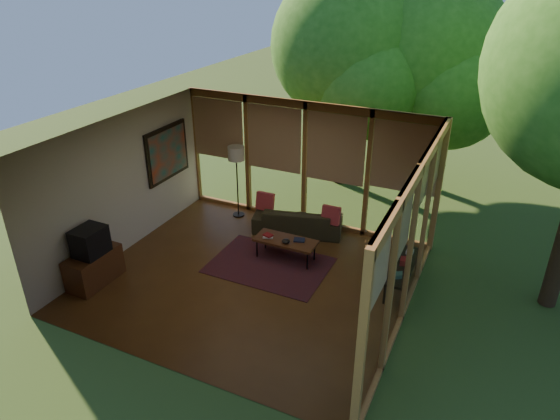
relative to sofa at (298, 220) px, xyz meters
The scene contains 25 objects.
floor 2.02m from the sofa, 92.16° to the right, with size 5.50×5.50×0.00m, color brown.
ceiling 3.15m from the sofa, 92.16° to the right, with size 5.50×5.50×0.00m, color silver.
wall_left 3.63m from the sofa, 144.71° to the right, with size 0.04×5.00×2.70m, color beige.
wall_front 4.63m from the sofa, 90.96° to the right, with size 5.50×0.04×2.70m, color beige.
window_wall_back 1.19m from the sofa, 98.59° to the left, with size 5.50×0.12×2.70m, color #99652F.
window_wall_right 3.51m from the sofa, 36.79° to the right, with size 0.12×5.00×2.70m, color #99652F.
tree_nw 4.38m from the sofa, 91.87° to the left, with size 3.60×3.60×5.26m.
tree_ne 5.10m from the sofa, 67.78° to the left, with size 3.83×3.83×5.18m.
rug 1.49m from the sofa, 88.22° to the right, with size 2.20×1.56×0.01m, color maroon.
sofa is the anchor object (origin of this frame).
pillow_left 0.81m from the sofa, behind, with size 0.38×0.13×0.38m, color maroon.
pillow_right 0.81m from the sofa, ahead, with size 0.37×0.12×0.37m, color maroon.
ct_book_lower 1.19m from the sofa, 96.13° to the right, with size 0.20×0.15×0.03m, color beige.
ct_book_upper 1.19m from the sofa, 96.13° to the right, with size 0.18×0.13×0.03m, color maroon.
ct_book_side 1.15m from the sofa, 65.43° to the right, with size 0.21×0.16×0.03m, color #161B32.
ct_bowl 1.26m from the sofa, 77.29° to the right, with size 0.16×0.16×0.07m, color black.
media_cabinet 4.16m from the sofa, 127.77° to the right, with size 0.50×1.00×0.60m, color #5B3118.
television 4.18m from the sofa, 127.55° to the right, with size 0.45×0.55×0.50m, color black.
console_book_a 2.77m from the sofa, 32.75° to the right, with size 0.20×0.14×0.07m, color #33594F.
console_book_b 2.56m from the sofa, 24.21° to the right, with size 0.24×0.18×0.11m, color maroon.
console_book_c 2.42m from the sofa, 15.51° to the right, with size 0.21×0.15×0.06m, color beige.
floor_lamp 1.90m from the sofa, behind, with size 0.36×0.36×1.65m.
coffee_table 1.15m from the sofa, 78.64° to the right, with size 1.20×0.50×0.43m.
side_console 2.57m from the sofa, 25.22° to the right, with size 0.60×1.40×0.46m.
wall_painting 3.13m from the sofa, 167.86° to the right, with size 0.06×1.35×1.15m.
Camera 1 is at (3.73, -6.66, 5.20)m, focal length 32.00 mm.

